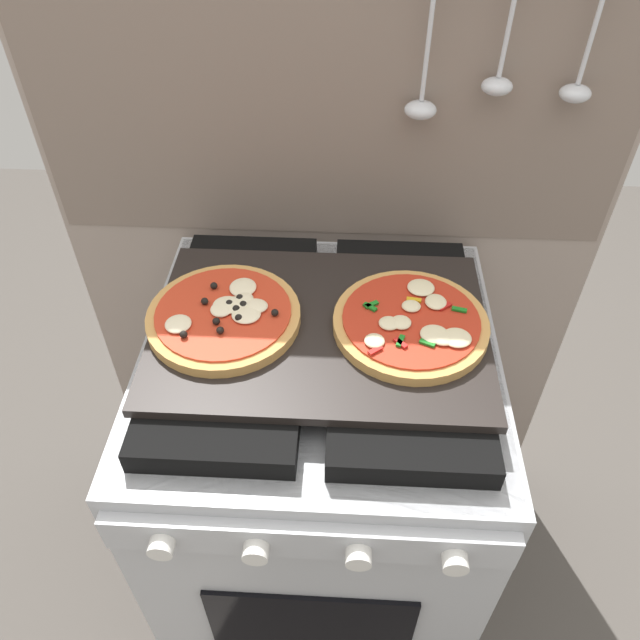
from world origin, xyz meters
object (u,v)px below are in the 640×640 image
object	(u,v)px
stove	(320,481)
baking_tray	(320,328)
pizza_left	(225,314)
pizza_right	(412,324)

from	to	relation	value
stove	baking_tray	size ratio (longest dim) A/B	1.67
pizza_left	pizza_right	distance (m)	0.30
baking_tray	pizza_right	xyz separation A→B (m)	(0.15, -0.00, 0.02)
baking_tray	stove	bearing A→B (deg)	-90.00
baking_tray	pizza_right	bearing A→B (deg)	-1.71
pizza_left	stove	bearing A→B (deg)	-1.88
baking_tray	pizza_left	bearing A→B (deg)	178.73
stove	baking_tray	bearing A→B (deg)	90.00
baking_tray	pizza_left	world-z (taller)	pizza_left
pizza_left	baking_tray	bearing A→B (deg)	-1.27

